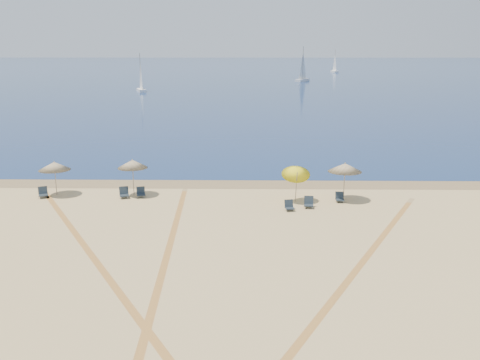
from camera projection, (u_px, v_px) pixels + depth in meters
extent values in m
plane|color=#0C2151|center=(247.00, 68.00, 234.37)|extent=(500.00, 500.00, 0.00)
plane|color=olive|center=(241.00, 184.00, 39.59)|extent=(500.00, 500.00, 0.00)
cylinder|color=gray|center=(56.00, 179.00, 36.43)|extent=(0.05, 0.05, 2.17)
cone|color=beige|center=(54.00, 166.00, 36.20)|extent=(2.14, 2.14, 0.55)
sphere|color=gray|center=(54.00, 162.00, 36.13)|extent=(0.08, 0.08, 0.08)
cylinder|color=gray|center=(133.00, 179.00, 36.31)|extent=(0.05, 0.05, 2.35)
cone|color=beige|center=(132.00, 164.00, 36.05)|extent=(2.04, 2.04, 0.55)
sphere|color=gray|center=(132.00, 160.00, 35.98)|extent=(0.08, 0.08, 0.08)
cylinder|color=gray|center=(296.00, 187.00, 34.32)|extent=(0.05, 1.03, 2.26)
cone|color=yellow|center=(296.00, 171.00, 34.49)|extent=(1.85, 1.92, 1.25)
sphere|color=gray|center=(296.00, 166.00, 34.42)|extent=(0.08, 0.08, 0.08)
cylinder|color=gray|center=(344.00, 183.00, 35.17)|extent=(0.05, 0.05, 2.37)
cone|color=beige|center=(345.00, 167.00, 34.91)|extent=(2.22, 2.22, 0.55)
sphere|color=gray|center=(345.00, 163.00, 34.84)|extent=(0.08, 0.08, 0.08)
cube|color=black|center=(43.00, 195.00, 35.90)|extent=(0.78, 0.78, 0.05)
cube|color=black|center=(43.00, 190.00, 36.10)|extent=(0.63, 0.43, 0.53)
cylinder|color=#A5A5AD|center=(39.00, 198.00, 35.63)|extent=(0.03, 0.03, 0.19)
cylinder|color=#A5A5AD|center=(46.00, 197.00, 35.81)|extent=(0.03, 0.03, 0.19)
cube|color=black|center=(124.00, 195.00, 35.82)|extent=(0.76, 0.76, 0.05)
cube|color=black|center=(124.00, 190.00, 36.03)|extent=(0.64, 0.40, 0.54)
cylinder|color=#A5A5AD|center=(120.00, 198.00, 35.56)|extent=(0.03, 0.03, 0.20)
cylinder|color=#A5A5AD|center=(127.00, 197.00, 35.70)|extent=(0.03, 0.03, 0.20)
cube|color=black|center=(141.00, 195.00, 36.03)|extent=(0.67, 0.67, 0.05)
cube|color=black|center=(141.00, 190.00, 36.23)|extent=(0.59, 0.34, 0.49)
cylinder|color=#A5A5AD|center=(137.00, 197.00, 35.81)|extent=(0.02, 0.02, 0.18)
cylinder|color=#A5A5AD|center=(144.00, 197.00, 35.91)|extent=(0.02, 0.02, 0.18)
cube|color=black|center=(290.00, 208.00, 33.09)|extent=(0.62, 0.62, 0.05)
cube|color=black|center=(289.00, 203.00, 33.28)|extent=(0.56, 0.29, 0.48)
cylinder|color=#A5A5AD|center=(287.00, 211.00, 32.89)|extent=(0.02, 0.02, 0.17)
cylinder|color=#A5A5AD|center=(293.00, 210.00, 32.95)|extent=(0.02, 0.02, 0.17)
cube|color=black|center=(309.00, 205.00, 33.65)|extent=(0.64, 0.64, 0.05)
cube|color=black|center=(309.00, 200.00, 33.87)|extent=(0.60, 0.27, 0.52)
cylinder|color=#A5A5AD|center=(305.00, 207.00, 33.50)|extent=(0.03, 0.03, 0.19)
cylinder|color=#A5A5AD|center=(313.00, 208.00, 33.44)|extent=(0.03, 0.03, 0.19)
cube|color=black|center=(340.00, 200.00, 34.87)|extent=(0.54, 0.54, 0.05)
cube|color=black|center=(339.00, 195.00, 35.07)|extent=(0.54, 0.20, 0.48)
cylinder|color=#A5A5AD|center=(337.00, 202.00, 34.71)|extent=(0.02, 0.02, 0.17)
cylinder|color=#A5A5AD|center=(344.00, 202.00, 34.70)|extent=(0.02, 0.02, 0.17)
cube|color=white|center=(302.00, 80.00, 150.14)|extent=(4.58, 6.38, 0.70)
cylinder|color=gray|center=(303.00, 64.00, 149.02)|extent=(0.14, 0.14, 9.33)
cube|color=white|center=(141.00, 90.00, 117.09)|extent=(3.14, 5.69, 0.60)
cylinder|color=gray|center=(140.00, 72.00, 116.12)|extent=(0.12, 0.12, 8.05)
cube|color=white|center=(334.00, 72.00, 198.95)|extent=(2.25, 5.73, 0.61)
cylinder|color=gray|center=(335.00, 61.00, 197.97)|extent=(0.12, 0.12, 8.11)
plane|color=tan|center=(162.00, 274.00, 24.01)|extent=(29.20, 29.20, 0.00)
plane|color=tan|center=(165.00, 264.00, 25.08)|extent=(29.20, 29.20, 0.00)
plane|color=tan|center=(345.00, 285.00, 22.88)|extent=(37.69, 37.69, 0.00)
plane|color=tan|center=(352.00, 276.00, 23.83)|extent=(37.69, 37.69, 0.00)
plane|color=tan|center=(89.00, 252.00, 26.58)|extent=(38.23, 38.23, 0.00)
plane|color=tan|center=(84.00, 245.00, 27.51)|extent=(38.23, 38.23, 0.00)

